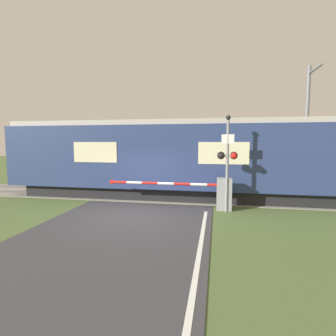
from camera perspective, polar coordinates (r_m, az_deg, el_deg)
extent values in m
plane|color=#4C6033|center=(10.06, -7.07, -10.28)|extent=(80.00, 80.00, 0.00)
cube|color=gray|center=(13.54, -2.28, -6.04)|extent=(36.00, 3.20, 0.03)
cube|color=#595451|center=(12.84, -3.00, -6.39)|extent=(36.00, 0.08, 0.10)
cube|color=#595451|center=(14.22, -1.63, -5.21)|extent=(36.00, 0.08, 0.10)
cube|color=black|center=(13.16, 11.65, -5.23)|extent=(19.54, 2.71, 0.60)
cube|color=navy|center=(12.95, 11.80, 2.49)|extent=(21.24, 3.18, 2.94)
cube|color=#ADA89E|center=(12.96, 11.94, 9.53)|extent=(20.81, 2.93, 0.24)
cube|color=beige|center=(11.34, 11.98, 3.18)|extent=(2.12, 0.02, 0.94)
cube|color=beige|center=(12.63, -15.60, 3.33)|extent=(2.12, 0.02, 0.94)
cube|color=gray|center=(10.91, 12.11, -5.56)|extent=(0.60, 0.44, 1.31)
cylinder|color=gray|center=(10.85, 12.15, -3.69)|extent=(0.16, 0.16, 0.18)
cylinder|color=red|center=(10.84, 10.33, -3.66)|extent=(0.69, 0.11, 0.11)
cylinder|color=white|center=(10.87, 6.68, -3.59)|extent=(0.69, 0.11, 0.11)
cylinder|color=red|center=(10.94, 3.07, -3.50)|extent=(0.69, 0.11, 0.11)
cylinder|color=white|center=(11.05, -0.48, -3.40)|extent=(0.69, 0.11, 0.11)
cylinder|color=red|center=(11.20, -3.95, -3.29)|extent=(0.69, 0.11, 0.11)
cylinder|color=white|center=(11.39, -7.32, -3.17)|extent=(0.69, 0.11, 0.11)
cylinder|color=red|center=(11.62, -10.56, -3.05)|extent=(0.69, 0.11, 0.11)
cylinder|color=red|center=(11.75, -12.13, -2.99)|extent=(0.20, 0.02, 0.20)
cylinder|color=gray|center=(10.54, 12.77, 0.31)|extent=(0.11, 0.11, 3.60)
cube|color=gray|center=(10.51, 12.82, 2.65)|extent=(0.61, 0.07, 0.07)
sphere|color=black|center=(10.45, 11.48, 2.66)|extent=(0.24, 0.24, 0.24)
sphere|color=red|center=(10.47, 14.17, 2.61)|extent=(0.24, 0.24, 0.24)
cylinder|color=black|center=(10.56, 11.47, 2.69)|extent=(0.30, 0.06, 0.30)
cylinder|color=black|center=(10.58, 14.14, 2.64)|extent=(0.30, 0.06, 0.30)
cube|color=white|center=(10.46, 12.90, 6.19)|extent=(0.48, 0.02, 0.36)
sphere|color=black|center=(10.54, 12.99, 10.64)|extent=(0.18, 0.18, 0.18)
cylinder|color=slate|center=(16.24, 27.86, 7.26)|extent=(0.20, 0.20, 6.80)
cube|color=slate|center=(15.79, 29.40, 18.27)|extent=(0.10, 1.80, 0.08)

